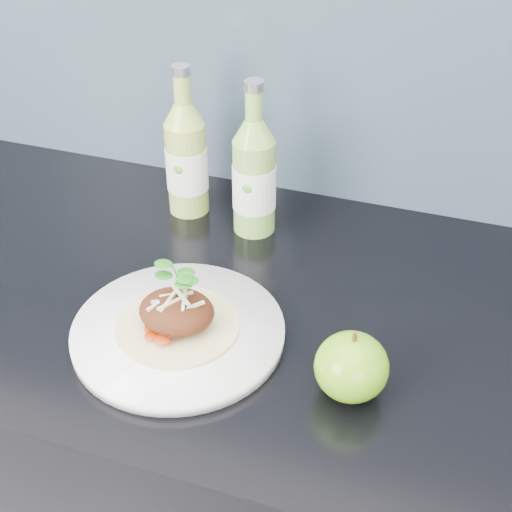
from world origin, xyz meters
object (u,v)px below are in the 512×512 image
at_px(cider_bottle_left, 186,159).
at_px(cider_bottle_right, 254,177).
at_px(green_apple, 351,367).
at_px(dinner_plate, 178,332).

distance_m(cider_bottle_left, cider_bottle_right, 0.12).
xyz_separation_m(green_apple, cider_bottle_right, (-0.21, 0.28, 0.05)).
distance_m(green_apple, cider_bottle_right, 0.35).
xyz_separation_m(dinner_plate, green_apple, (0.22, -0.02, 0.03)).
distance_m(dinner_plate, cider_bottle_left, 0.31).
bearing_deg(cider_bottle_left, cider_bottle_right, 6.40).
bearing_deg(dinner_plate, cider_bottle_right, 87.83).
relative_size(dinner_plate, green_apple, 3.16).
bearing_deg(cider_bottle_right, cider_bottle_left, 176.55).
height_order(dinner_plate, cider_bottle_left, cider_bottle_left).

